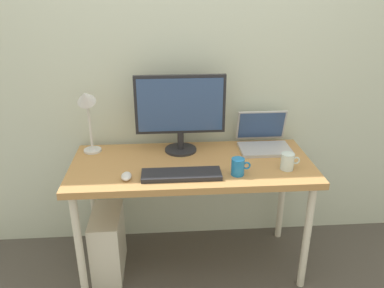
% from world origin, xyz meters
% --- Properties ---
extents(ground_plane, '(6.00, 6.00, 0.00)m').
position_xyz_m(ground_plane, '(0.00, 0.00, 0.00)').
color(ground_plane, '#4C4742').
extents(back_wall, '(4.40, 0.04, 2.60)m').
position_xyz_m(back_wall, '(0.00, 0.37, 1.30)').
color(back_wall, silver).
rests_on(back_wall, ground_plane).
extents(desk, '(1.43, 0.62, 0.74)m').
position_xyz_m(desk, '(0.00, 0.00, 0.67)').
color(desk, '#B7844C').
rests_on(desk, ground_plane).
extents(monitor, '(0.55, 0.20, 0.49)m').
position_xyz_m(monitor, '(-0.06, 0.18, 1.02)').
color(monitor, '#232328').
rests_on(monitor, desk).
extents(laptop, '(0.32, 0.28, 0.23)m').
position_xyz_m(laptop, '(0.48, 0.20, 0.80)').
color(laptop, '#B2B2B7').
rests_on(laptop, desk).
extents(desk_lamp, '(0.11, 0.16, 0.43)m').
position_xyz_m(desk_lamp, '(-0.62, 0.18, 1.05)').
color(desk_lamp, silver).
rests_on(desk_lamp, desk).
extents(keyboard, '(0.44, 0.14, 0.02)m').
position_xyz_m(keyboard, '(-0.07, -0.17, 0.76)').
color(keyboard, '#232328').
rests_on(keyboard, desk).
extents(mouse, '(0.06, 0.09, 0.03)m').
position_xyz_m(mouse, '(-0.37, -0.18, 0.76)').
color(mouse, silver).
rests_on(mouse, desk).
extents(coffee_mug, '(0.11, 0.07, 0.10)m').
position_xyz_m(coffee_mug, '(0.24, -0.17, 0.79)').
color(coffee_mug, '#1E72BF').
rests_on(coffee_mug, desk).
extents(glass_cup, '(0.11, 0.08, 0.10)m').
position_xyz_m(glass_cup, '(0.54, -0.13, 0.79)').
color(glass_cup, silver).
rests_on(glass_cup, desk).
extents(computer_tower, '(0.18, 0.36, 0.42)m').
position_xyz_m(computer_tower, '(-0.54, -0.02, 0.21)').
color(computer_tower, silver).
rests_on(computer_tower, ground_plane).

